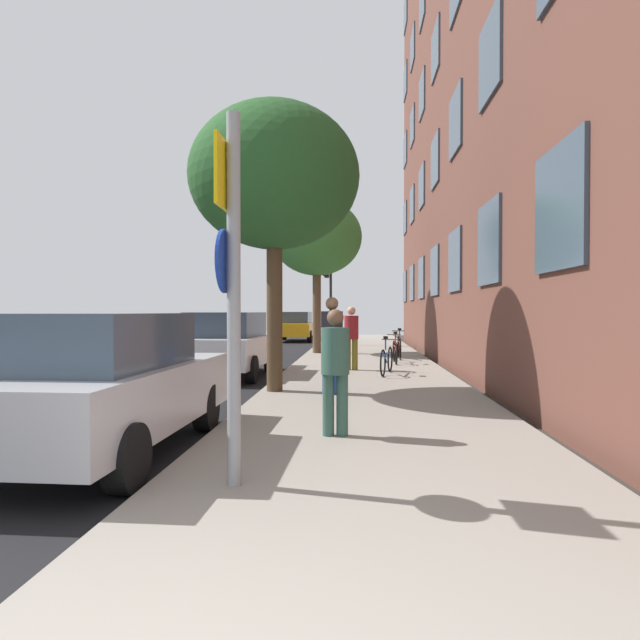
# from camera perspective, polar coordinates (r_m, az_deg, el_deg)

# --- Properties ---
(ground_plane) EXTENTS (41.80, 41.80, 0.00)m
(ground_plane) POSITION_cam_1_polar(r_m,az_deg,el_deg) (16.79, -7.33, -4.74)
(ground_plane) COLOR #332D28
(road_asphalt) EXTENTS (7.00, 38.00, 0.01)m
(road_asphalt) POSITION_cam_1_polar(r_m,az_deg,el_deg) (17.32, -14.19, -4.57)
(road_asphalt) COLOR black
(road_asphalt) RESTS_ON ground
(sidewalk) EXTENTS (4.20, 38.00, 0.12)m
(sidewalk) POSITION_cam_1_polar(r_m,az_deg,el_deg) (16.47, 4.74, -4.63)
(sidewalk) COLOR gray
(sidewalk) RESTS_ON ground
(sign_post) EXTENTS (0.16, 0.60, 3.27)m
(sign_post) POSITION_cam_1_polar(r_m,az_deg,el_deg) (4.75, -9.50, 4.83)
(sign_post) COLOR gray
(sign_post) RESTS_ON sidewalk
(traffic_light) EXTENTS (0.43, 0.24, 3.93)m
(traffic_light) POSITION_cam_1_polar(r_m,az_deg,el_deg) (24.47, 0.93, 3.60)
(traffic_light) COLOR black
(traffic_light) RESTS_ON sidewalk
(tree_near) EXTENTS (3.26, 3.26, 5.50)m
(tree_near) POSITION_cam_1_polar(r_m,az_deg,el_deg) (10.60, -4.90, 14.88)
(tree_near) COLOR #4C3823
(tree_near) RESTS_ON sidewalk
(tree_far) EXTENTS (3.33, 3.33, 5.70)m
(tree_far) POSITION_cam_1_polar(r_m,az_deg,el_deg) (19.90, -0.35, 8.77)
(tree_far) COLOR brown
(tree_far) RESTS_ON sidewalk
(bicycle_0) EXTENTS (0.53, 1.68, 0.93)m
(bicycle_0) POSITION_cam_1_polar(r_m,az_deg,el_deg) (13.12, 7.13, -4.20)
(bicycle_0) COLOR black
(bicycle_0) RESTS_ON sidewalk
(bicycle_1) EXTENTS (0.42, 1.63, 0.94)m
(bicycle_1) POSITION_cam_1_polar(r_m,az_deg,el_deg) (15.95, 8.02, -3.29)
(bicycle_1) COLOR black
(bicycle_1) RESTS_ON sidewalk
(bicycle_2) EXTENTS (0.42, 1.78, 0.99)m
(bicycle_2) POSITION_cam_1_polar(r_m,az_deg,el_deg) (17.61, 8.47, -2.82)
(bicycle_2) COLOR black
(bicycle_2) RESTS_ON sidewalk
(pedestrian_0) EXTENTS (0.43, 0.43, 1.56)m
(pedestrian_0) POSITION_cam_1_polar(r_m,az_deg,el_deg) (6.57, 1.64, -4.68)
(pedestrian_0) COLOR #33594C
(pedestrian_0) RESTS_ON sidewalk
(pedestrian_1) EXTENTS (0.50, 0.50, 1.80)m
(pedestrian_1) POSITION_cam_1_polar(r_m,az_deg,el_deg) (9.83, 1.29, -2.03)
(pedestrian_1) COLOR navy
(pedestrian_1) RESTS_ON sidewalk
(pedestrian_2) EXTENTS (0.52, 0.52, 1.66)m
(pedestrian_2) POSITION_cam_1_polar(r_m,az_deg,el_deg) (13.96, 3.37, -1.47)
(pedestrian_2) COLOR olive
(pedestrian_2) RESTS_ON sidewalk
(car_0) EXTENTS (1.93, 3.99, 1.62)m
(car_0) POSITION_cam_1_polar(r_m,az_deg,el_deg) (6.57, -22.42, -6.23)
(car_0) COLOR #B7B7BC
(car_0) RESTS_ON road_asphalt
(car_1) EXTENTS (1.96, 4.00, 1.62)m
(car_1) POSITION_cam_1_polar(r_m,az_deg,el_deg) (13.61, -9.78, -2.51)
(car_1) COLOR silver
(car_1) RESTS_ON road_asphalt
(car_2) EXTENTS (1.92, 4.18, 1.62)m
(car_2) POSITION_cam_1_polar(r_m,az_deg,el_deg) (29.53, -2.56, -0.66)
(car_2) COLOR orange
(car_2) RESTS_ON road_asphalt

